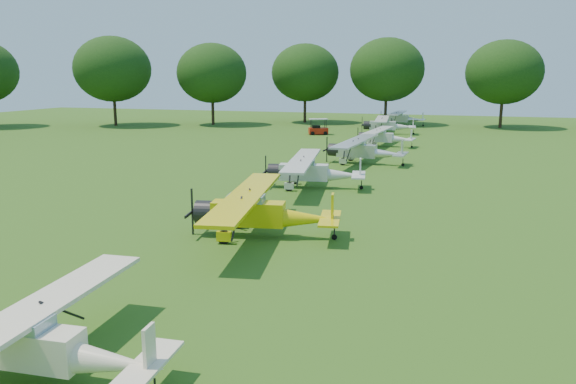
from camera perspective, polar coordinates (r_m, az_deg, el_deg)
name	(u,v)px	position (r m, az deg, el deg)	size (l,w,h in m)	color
ground	(286,209)	(31.69, -0.25, -1.73)	(160.00, 160.00, 0.00)	#235816
tree_belt	(352,63)	(30.08, 6.50, 12.90)	(137.36, 130.27, 14.52)	black
aircraft_1	(41,342)	(15.25, -23.76, -13.79)	(6.00, 9.55, 1.88)	#F3E4C9
aircraft_2	(259,210)	(26.00, -2.92, -1.83)	(7.13, 11.29, 2.22)	#D7C509
aircraft_3	(311,170)	(37.34, 2.38, 2.28)	(6.82, 10.81, 2.12)	silver
aircraft_4	(363,149)	(47.94, 7.60, 4.35)	(6.94, 11.06, 2.18)	silver
aircraft_5	(383,136)	(60.10, 9.67, 5.64)	(6.09, 9.70, 1.91)	silver
aircraft_6	(387,124)	(72.93, 10.00, 6.81)	(6.88, 10.95, 2.15)	silver
aircraft_7	(401,117)	(85.67, 11.42, 7.45)	(6.61, 10.51, 2.07)	silver
golf_cart	(318,129)	(71.24, 3.05, 6.38)	(2.68, 2.19, 2.00)	red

